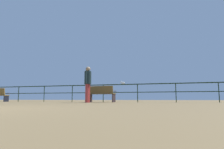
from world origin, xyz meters
TOP-DOWN VIEW (x-y plane):
  - pier_railing at (0.00, 9.05)m, footprint 25.13×0.05m
  - bench_near_left at (0.18, 8.19)m, footprint 1.58×0.78m
  - person_at_railing at (-0.10, 6.99)m, footprint 0.35×0.59m
  - seagull_on_rail at (1.22, 9.06)m, footprint 0.37×0.21m

SIDE VIEW (x-z plane):
  - bench_near_left at x=0.18m, z-range 0.06..0.96m
  - pier_railing at x=0.00m, z-range 0.25..1.31m
  - person_at_railing at x=-0.10m, z-range 0.14..1.96m
  - seagull_on_rail at x=1.22m, z-range 1.04..1.22m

